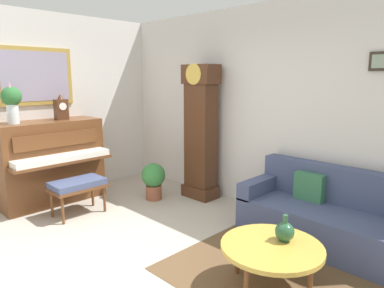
% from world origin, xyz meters
% --- Properties ---
extents(ground_plane, '(6.40, 6.00, 0.10)m').
position_xyz_m(ground_plane, '(0.00, 0.00, -0.05)').
color(ground_plane, '#B2A899').
extents(wall_left, '(0.13, 4.90, 2.80)m').
position_xyz_m(wall_left, '(-2.60, 0.01, 1.41)').
color(wall_left, silver).
rests_on(wall_left, ground_plane).
extents(wall_back, '(5.30, 0.13, 2.80)m').
position_xyz_m(wall_back, '(0.01, 2.40, 1.40)').
color(wall_back, silver).
rests_on(wall_back, ground_plane).
extents(area_rug, '(2.10, 1.50, 0.01)m').
position_xyz_m(area_rug, '(1.30, 0.93, 0.00)').
color(area_rug, brown).
rests_on(area_rug, ground_plane).
extents(piano, '(0.87, 1.44, 1.22)m').
position_xyz_m(piano, '(-2.23, 0.38, 0.62)').
color(piano, brown).
rests_on(piano, ground_plane).
extents(piano_bench, '(0.42, 0.70, 0.48)m').
position_xyz_m(piano_bench, '(-1.48, 0.40, 0.41)').
color(piano_bench, brown).
rests_on(piano_bench, ground_plane).
extents(grandfather_clock, '(0.52, 0.34, 2.03)m').
position_xyz_m(grandfather_clock, '(-0.80, 2.08, 0.96)').
color(grandfather_clock, '#4C2B19').
rests_on(grandfather_clock, ground_plane).
extents(couch, '(1.90, 0.80, 0.84)m').
position_xyz_m(couch, '(1.30, 1.95, 0.31)').
color(couch, '#424C70').
rests_on(couch, ground_plane).
extents(coffee_table, '(0.88, 0.88, 0.42)m').
position_xyz_m(coffee_table, '(1.30, 0.75, 0.39)').
color(coffee_table, gold).
rests_on(coffee_table, ground_plane).
extents(mantel_clock, '(0.13, 0.18, 0.38)m').
position_xyz_m(mantel_clock, '(-2.23, 0.60, 1.39)').
color(mantel_clock, '#4C2B19').
rests_on(mantel_clock, piano).
extents(flower_vase, '(0.26, 0.26, 0.58)m').
position_xyz_m(flower_vase, '(-2.23, -0.08, 1.53)').
color(flower_vase, silver).
rests_on(flower_vase, piano).
extents(green_jug, '(0.17, 0.17, 0.24)m').
position_xyz_m(green_jug, '(1.34, 0.89, 0.51)').
color(green_jug, '#234C33').
rests_on(green_jug, coffee_table).
extents(potted_plant, '(0.36, 0.36, 0.56)m').
position_xyz_m(potted_plant, '(-1.23, 1.50, 0.32)').
color(potted_plant, '#935138').
rests_on(potted_plant, ground_plane).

